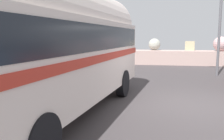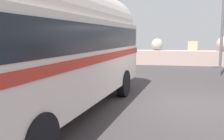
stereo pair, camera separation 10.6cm
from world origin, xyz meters
name	(u,v)px [view 2 (the right image)]	position (x,y,z in m)	size (l,w,h in m)	color
ground	(188,105)	(0.00, 0.00, 0.01)	(32.00, 26.00, 0.02)	#3D3839
breakwater	(172,55)	(0.06, 11.78, 0.73)	(31.36, 2.16, 2.44)	#B4978E
vintage_coach	(58,41)	(-3.61, -1.73, 2.05)	(3.51, 8.82, 3.70)	black
lamp_post	(221,10)	(2.27, 6.32, 3.60)	(1.09, 0.43, 6.38)	#5B5B60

